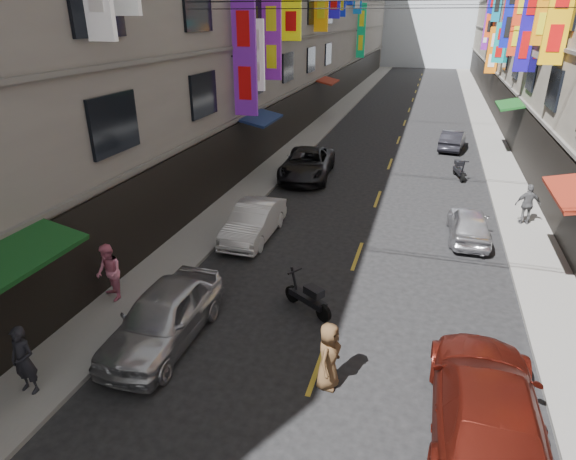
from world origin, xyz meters
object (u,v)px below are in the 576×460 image
Objects in this scene: car_right_mid at (469,224)px; pedestrian_crossing at (329,356)px; pedestrian_lfar at (109,273)px; pedestrian_lnear at (24,360)px; car_left_far at (307,164)px; scooter_far_right at (459,170)px; scooter_crossing at (308,298)px; car_right_far at (453,140)px; pedestrian_rfar at (528,204)px; car_left_mid at (254,221)px; car_right_near at (486,406)px; car_left_near at (164,316)px.

pedestrian_crossing reaches higher than car_right_mid.
pedestrian_lfar is at bearing 34.95° from car_right_mid.
pedestrian_lnear is at bearing 48.02° from car_right_mid.
car_left_far reaches higher than car_right_mid.
pedestrian_lfar is at bearing 43.50° from scooter_far_right.
pedestrian_lfar is at bearing 134.62° from scooter_crossing.
car_right_far is 2.14× the size of pedestrian_lfar.
pedestrian_rfar is at bearing -25.65° from car_left_far.
car_left_mid is at bearing 13.73° from car_right_mid.
scooter_far_right is at bearing -90.43° from car_right_near.
pedestrian_crossing reaches higher than scooter_far_right.
car_right_mid is at bearing -2.31° from scooter_crossing.
car_left_near reaches higher than car_left_mid.
scooter_crossing is 20.66m from car_right_far.
scooter_crossing is 0.43× the size of car_right_far.
scooter_crossing and scooter_far_right have the same top height.
car_left_far is at bearing 2.13° from scooter_far_right.
pedestrian_lfar is at bearing -114.14° from car_left_mid.
car_right_far is at bearing 72.12° from car_left_near.
car_left_mid is 9.39m from pedestrian_lnear.
car_right_mid is at bearing 77.62° from scooter_far_right.
car_left_near is 23.76m from car_right_far.
pedestrian_crossing reaches higher than car_right_far.
car_right_near is 23.55m from car_right_far.
car_left_mid is at bearing 39.12° from scooter_far_right.
car_left_far is 3.19× the size of pedestrian_lnear.
car_right_mid is at bearing -41.31° from car_left_far.
car_left_near is at bearing 92.65° from pedestrian_crossing.
car_right_far is 2.24× the size of pedestrian_rfar.
pedestrian_rfar is (9.89, -3.77, 0.22)m from car_left_far.
pedestrian_lnear reaches higher than car_right_mid.
pedestrian_lfar is at bearing 73.26° from car_right_far.
pedestrian_lnear reaches higher than car_left_near.
pedestrian_rfar reaches higher than car_left_near.
car_left_mid is 2.45× the size of pedestrian_rfar.
car_right_near is 3.18× the size of pedestrian_lnear.
scooter_crossing is 10.74m from pedestrian_rfar.
scooter_far_right is at bearing 66.01° from pedestrian_lnear.
scooter_crossing is 0.96× the size of pedestrian_rfar.
car_left_far is 13.46m from pedestrian_lfar.
pedestrian_lfar is (-9.82, -21.36, 0.37)m from car_right_far.
scooter_far_right is 18.19m from car_left_near.
car_right_near is at bearing -45.11° from car_left_mid.
car_left_mid is 10.74m from car_right_near.
car_right_far reaches higher than scooter_far_right.
car_right_mid is at bearing 15.28° from car_left_mid.
car_right_far is at bearing -90.22° from car_right_mid.
car_left_far is at bearing 85.96° from pedestrian_lnear.
scooter_far_right is at bearing 100.13° from car_right_far.
scooter_far_right is at bearing 52.23° from car_left_mid.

